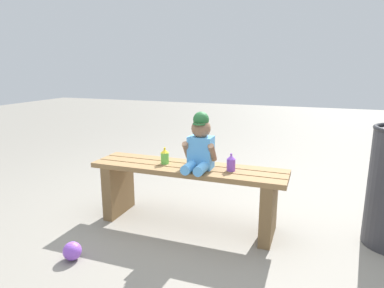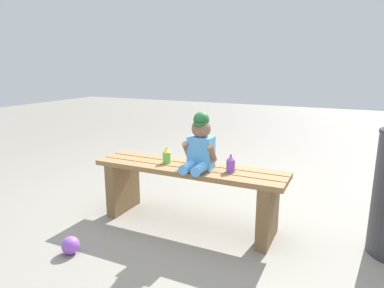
{
  "view_description": "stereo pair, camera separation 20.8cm",
  "coord_description": "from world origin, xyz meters",
  "px_view_note": "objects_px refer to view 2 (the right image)",
  "views": [
    {
      "loc": [
        0.85,
        -2.21,
        1.17
      ],
      "look_at": [
        0.05,
        -0.05,
        0.64
      ],
      "focal_mm": 31.69,
      "sensor_mm": 36.0,
      "label": 1
    },
    {
      "loc": [
        1.04,
        -2.13,
        1.17
      ],
      "look_at": [
        0.05,
        -0.05,
        0.64
      ],
      "focal_mm": 31.69,
      "sensor_mm": 36.0,
      "label": 2
    }
  ],
  "objects_px": {
    "park_bench": "(189,186)",
    "child_figure": "(200,145)",
    "sippy_cup_left": "(167,155)",
    "toy_ball": "(71,245)",
    "sippy_cup_right": "(231,164)"
  },
  "relations": [
    {
      "from": "toy_ball",
      "to": "child_figure",
      "type": "bearing_deg",
      "value": 47.94
    },
    {
      "from": "park_bench",
      "to": "toy_ball",
      "type": "height_order",
      "value": "park_bench"
    },
    {
      "from": "toy_ball",
      "to": "park_bench",
      "type": "bearing_deg",
      "value": 54.46
    },
    {
      "from": "sippy_cup_left",
      "to": "toy_ball",
      "type": "relative_size",
      "value": 1.09
    },
    {
      "from": "child_figure",
      "to": "toy_ball",
      "type": "height_order",
      "value": "child_figure"
    },
    {
      "from": "toy_ball",
      "to": "sippy_cup_right",
      "type": "bearing_deg",
      "value": 40.31
    },
    {
      "from": "sippy_cup_left",
      "to": "sippy_cup_right",
      "type": "distance_m",
      "value": 0.5
    },
    {
      "from": "sippy_cup_right",
      "to": "toy_ball",
      "type": "relative_size",
      "value": 1.09
    },
    {
      "from": "park_bench",
      "to": "sippy_cup_left",
      "type": "bearing_deg",
      "value": -179.79
    },
    {
      "from": "park_bench",
      "to": "child_figure",
      "type": "relative_size",
      "value": 3.53
    },
    {
      "from": "sippy_cup_left",
      "to": "toy_ball",
      "type": "height_order",
      "value": "sippy_cup_left"
    },
    {
      "from": "park_bench",
      "to": "toy_ball",
      "type": "bearing_deg",
      "value": -125.54
    },
    {
      "from": "child_figure",
      "to": "toy_ball",
      "type": "relative_size",
      "value": 3.56
    },
    {
      "from": "child_figure",
      "to": "toy_ball",
      "type": "xyz_separation_m",
      "value": [
        -0.6,
        -0.67,
        -0.58
      ]
    },
    {
      "from": "park_bench",
      "to": "toy_ball",
      "type": "relative_size",
      "value": 12.59
    }
  ]
}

